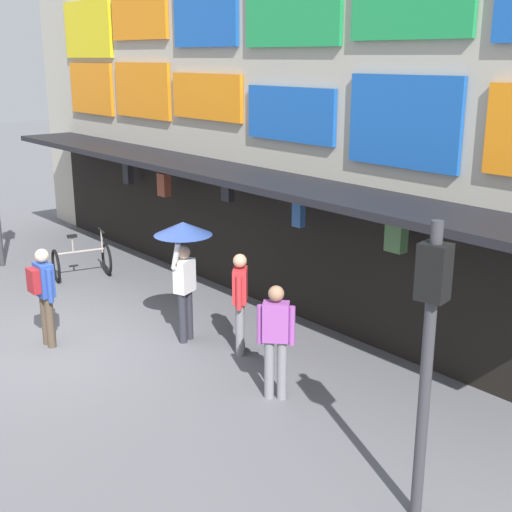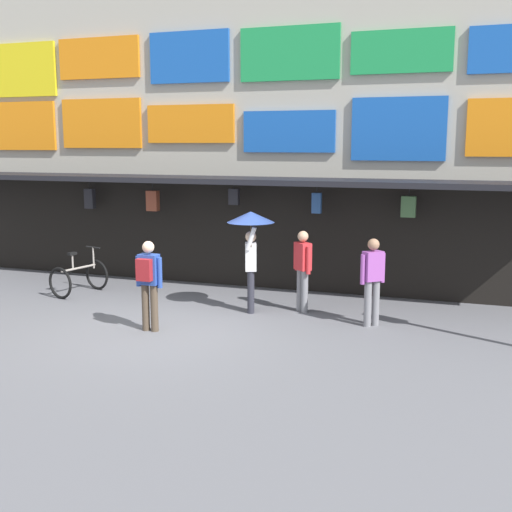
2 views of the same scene
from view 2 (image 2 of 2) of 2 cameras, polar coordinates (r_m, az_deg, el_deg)
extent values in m
plane|color=slate|center=(12.23, -8.13, -6.45)|extent=(80.00, 80.00, 0.00)
cube|color=#B2AD9E|center=(15.96, -0.74, 12.00)|extent=(18.00, 1.20, 8.00)
cube|color=black|center=(14.76, -2.46, 6.72)|extent=(15.30, 1.40, 0.12)
cube|color=yellow|center=(18.54, -20.35, 15.15)|extent=(2.33, 0.08, 1.36)
cube|color=orange|center=(17.13, -13.74, 16.65)|extent=(2.26, 0.08, 0.99)
cube|color=blue|center=(15.95, -5.94, 17.10)|extent=(2.02, 0.08, 1.19)
cube|color=green|center=(15.08, 2.97, 17.47)|extent=(2.30, 0.08, 1.18)
cube|color=green|center=(14.58, 12.73, 17.25)|extent=(2.14, 0.08, 0.90)
cube|color=orange|center=(18.45, -20.07, 10.75)|extent=(2.12, 0.08, 1.25)
cube|color=orange|center=(17.01, -13.52, 11.33)|extent=(2.24, 0.08, 1.22)
cube|color=orange|center=(15.83, -5.84, 11.55)|extent=(2.25, 0.08, 0.90)
cube|color=blue|center=(14.95, 2.91, 10.93)|extent=(2.16, 0.08, 0.94)
cube|color=blue|center=(14.45, 12.49, 10.91)|extent=(2.02, 0.08, 1.35)
cylinder|color=black|center=(16.85, -14.54, 6.19)|extent=(0.02, 0.02, 0.25)
cube|color=#232328|center=(16.87, -14.49, 4.93)|extent=(0.25, 0.15, 0.49)
cylinder|color=black|center=(15.65, -9.15, 6.15)|extent=(0.02, 0.02, 0.23)
cube|color=brown|center=(15.67, -9.12, 4.85)|extent=(0.28, 0.17, 0.48)
cylinder|color=black|center=(14.88, -1.96, 6.24)|extent=(0.02, 0.02, 0.14)
cube|color=#232328|center=(14.90, -1.96, 5.27)|extent=(0.23, 0.14, 0.37)
cylinder|color=black|center=(14.27, 5.41, 5.95)|extent=(0.02, 0.02, 0.19)
cube|color=#2D5693|center=(14.30, 5.39, 4.68)|extent=(0.20, 0.12, 0.45)
cylinder|color=black|center=(14.04, 13.40, 5.61)|extent=(0.02, 0.02, 0.21)
cube|color=#477042|center=(14.07, 13.34, 4.27)|extent=(0.30, 0.18, 0.45)
cube|color=black|center=(15.52, -1.50, 1.87)|extent=(15.30, 0.04, 2.50)
torus|color=black|center=(15.71, -13.90, -1.61)|extent=(0.71, 0.22, 0.72)
torus|color=black|center=(14.99, -16.94, -2.31)|extent=(0.71, 0.22, 0.72)
cylinder|color=#A3998E|center=(15.30, -15.43, -1.04)|extent=(0.28, 0.98, 0.05)
cylinder|color=#A3998E|center=(15.16, -15.92, -0.50)|extent=(0.04, 0.04, 0.35)
cube|color=black|center=(15.13, -15.95, 0.20)|extent=(0.14, 0.22, 0.06)
cylinder|color=#A3998E|center=(15.58, -14.18, -0.15)|extent=(0.04, 0.04, 0.50)
cylinder|color=black|center=(15.54, -14.22, 0.76)|extent=(0.44, 0.14, 0.04)
cylinder|color=brown|center=(12.12, -9.74, -4.48)|extent=(0.14, 0.14, 0.88)
cylinder|color=brown|center=(12.04, -8.98, -4.56)|extent=(0.14, 0.14, 0.88)
cube|color=#28479E|center=(11.92, -9.46, -1.17)|extent=(0.36, 0.22, 0.56)
sphere|color=beige|center=(11.85, -9.52, 0.78)|extent=(0.22, 0.22, 0.22)
cylinder|color=#28479E|center=(12.04, -10.37, -1.33)|extent=(0.09, 0.09, 0.56)
cylinder|color=#28479E|center=(11.83, -8.52, -1.48)|extent=(0.09, 0.09, 0.56)
cube|color=maroon|center=(11.78, -9.83, -1.21)|extent=(0.28, 0.16, 0.40)
cylinder|color=gray|center=(12.47, 10.54, -4.09)|extent=(0.14, 0.14, 0.88)
cylinder|color=gray|center=(12.38, 9.85, -4.18)|extent=(0.14, 0.14, 0.88)
cube|color=#9E4CA8|center=(12.27, 10.30, -0.88)|extent=(0.41, 0.41, 0.56)
sphere|color=#A87A5B|center=(12.20, 10.36, 1.01)|extent=(0.22, 0.22, 0.22)
cylinder|color=#9E4CA8|center=(12.40, 11.14, -1.02)|extent=(0.09, 0.09, 0.56)
cylinder|color=#9E4CA8|center=(12.16, 9.43, -1.19)|extent=(0.09, 0.09, 0.56)
cylinder|color=gray|center=(13.37, 3.92, -3.00)|extent=(0.14, 0.14, 0.88)
cylinder|color=gray|center=(13.22, 4.32, -3.15)|extent=(0.14, 0.14, 0.88)
cube|color=red|center=(13.15, 4.16, -0.02)|extent=(0.41, 0.41, 0.56)
sphere|color=tan|center=(13.09, 4.18, 1.75)|extent=(0.22, 0.22, 0.22)
cylinder|color=red|center=(13.34, 3.66, -0.08)|extent=(0.09, 0.09, 0.56)
cylinder|color=red|center=(12.98, 4.66, -0.39)|extent=(0.09, 0.09, 0.56)
cylinder|color=#2D2D38|center=(13.30, -0.47, -3.04)|extent=(0.14, 0.14, 0.88)
cylinder|color=#2D2D38|center=(13.13, -0.45, -3.22)|extent=(0.14, 0.14, 0.88)
cube|color=white|center=(13.07, -0.47, -0.05)|extent=(0.33, 0.41, 0.56)
sphere|color=beige|center=(13.01, -0.47, 1.73)|extent=(0.22, 0.22, 0.22)
cylinder|color=white|center=(13.30, -0.49, -0.10)|extent=(0.09, 0.09, 0.56)
cylinder|color=white|center=(12.79, -0.45, 1.54)|extent=(0.23, 0.09, 0.48)
cylinder|color=#4C3823|center=(12.78, -0.45, 2.01)|extent=(0.02, 0.02, 0.55)
cone|color=#334C99|center=(12.96, -0.47, 3.48)|extent=(0.96, 0.96, 0.22)
camera|label=1|loc=(7.75, 58.62, 14.47)|focal=47.95mm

